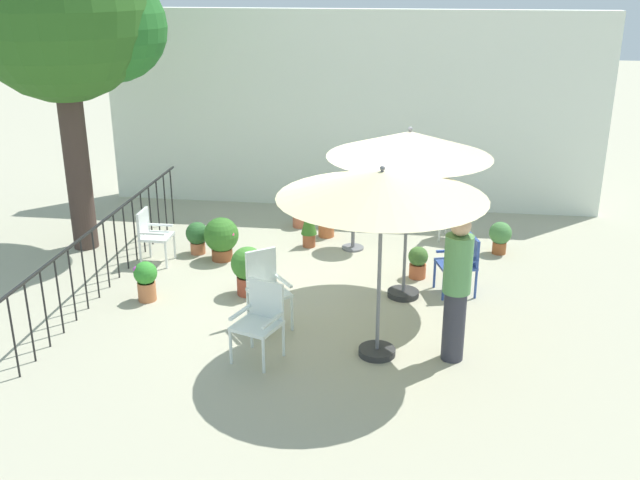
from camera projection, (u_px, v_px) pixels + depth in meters
ground_plane at (319, 294)px, 10.28m from camera, size 60.00×60.00×0.00m
villa_facade at (350, 111)px, 13.59m from camera, size 9.28×0.30×3.64m
terrace_railing at (110, 239)px, 10.43m from camera, size 0.03×5.69×1.01m
shade_tree at (63, 9)px, 10.77m from camera, size 2.89×2.75×5.13m
patio_umbrella_0 at (410, 146)px, 9.47m from camera, size 2.18×2.18×2.40m
patio_umbrella_1 at (382, 186)px, 7.94m from camera, size 2.34×2.34×2.31m
cafe_table_0 at (353, 219)px, 11.78m from camera, size 0.65×0.65×0.75m
patio_chair_0 at (261, 316)px, 8.45m from camera, size 0.62×0.61×0.92m
patio_chair_1 at (152, 233)px, 11.23m from camera, size 0.44×0.45×0.85m
patio_chair_2 at (451, 209)px, 12.22m from camera, size 0.56×0.55×0.93m
patio_chair_3 at (266, 284)px, 9.23m from camera, size 0.65×0.66×0.98m
patio_chair_4 at (462, 260)px, 10.17m from camera, size 0.61×0.59×0.84m
potted_plant_0 at (300, 212)px, 12.89m from camera, size 0.32×0.33×0.50m
potted_plant_1 at (309, 224)px, 11.92m from camera, size 0.26×0.26×0.73m
potted_plant_2 at (418, 261)px, 10.75m from camera, size 0.29×0.29×0.48m
potted_plant_3 at (248, 268)px, 10.16m from camera, size 0.47×0.47×0.70m
potted_plant_4 at (146, 279)px, 9.99m from camera, size 0.32×0.32×0.57m
potted_plant_5 at (222, 237)px, 11.37m from camera, size 0.54×0.54×0.69m
potted_plant_6 at (500, 236)px, 11.65m from camera, size 0.36×0.36×0.53m
potted_plant_7 at (197, 236)px, 11.66m from camera, size 0.36×0.36×0.52m
potted_plant_8 at (326, 220)px, 12.42m from camera, size 0.32×0.32×0.54m
standing_person at (457, 287)px, 8.27m from camera, size 0.34×0.34×1.77m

